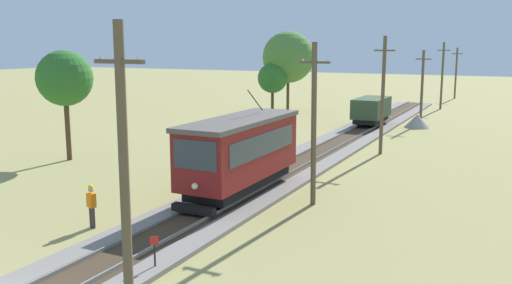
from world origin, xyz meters
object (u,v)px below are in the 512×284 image
object	(u,v)px
utility_pole_foreground	(125,184)
gravel_pile	(417,121)
utility_pole_near_tram	(314,123)
tree_left_far	(273,78)
utility_pole_far	(422,86)
utility_pole_distant	(442,75)
utility_pole_horizon	(456,73)
trackside_signal_marker	(155,252)
tree_left_near	(288,57)
tree_right_far	(65,79)
track_worker	(92,204)
utility_pole_mid	(383,94)
red_tram	(240,152)
freight_car	(371,110)

from	to	relation	value
utility_pole_foreground	gravel_pile	distance (m)	39.28
utility_pole_near_tram	tree_left_far	distance (m)	34.83
utility_pole_far	utility_pole_distant	xyz separation A→B (m)	(0.00, 13.35, 0.39)
utility_pole_horizon	tree_left_far	xyz separation A→B (m)	(-16.15, -24.96, 0.14)
utility_pole_far	utility_pole_distant	distance (m)	13.36
trackside_signal_marker	tree_left_near	size ratio (longest dim) A/B	0.13
tree_left_far	gravel_pile	bearing A→B (deg)	-15.74
tree_left_far	tree_right_far	xyz separation A→B (m)	(-1.23, -28.51, 1.47)
track_worker	utility_pole_mid	bearing A→B (deg)	179.81
gravel_pile	tree_left_far	distance (m)	17.19
utility_pole_foreground	tree_left_near	world-z (taller)	tree_left_near
utility_pole_mid	trackside_signal_marker	size ratio (longest dim) A/B	6.64
tree_left_far	red_tram	bearing A→B (deg)	-68.05
utility_pole_horizon	track_worker	distance (m)	63.16
track_worker	tree_left_near	xyz separation A→B (m)	(-8.47, 40.01, 4.94)
utility_pole_distant	utility_pole_foreground	bearing A→B (deg)	-90.00
utility_pole_distant	tree_left_far	bearing A→B (deg)	-145.49
utility_pole_near_tram	trackside_signal_marker	distance (m)	9.95
freight_car	track_worker	xyz separation A→B (m)	(-3.16, -31.62, -0.57)
utility_pole_foreground	freight_car	bearing A→B (deg)	95.54
red_tram	tree_left_near	size ratio (longest dim) A/B	0.97
trackside_signal_marker	utility_pole_foreground	bearing A→B (deg)	-61.36
utility_pole_foreground	utility_pole_near_tram	bearing A→B (deg)	90.00
freight_car	tree_left_near	bearing A→B (deg)	144.19
trackside_signal_marker	tree_left_near	xyz separation A→B (m)	(-13.30, 42.33, 5.26)
tree_left_far	utility_pole_mid	bearing A→B (deg)	-47.68
utility_pole_far	tree_left_near	world-z (taller)	tree_left_near
gravel_pile	tree_right_far	distance (m)	29.99
freight_car	utility_pole_horizon	world-z (taller)	utility_pole_horizon
utility_pole_distant	tree_left_far	xyz separation A→B (m)	(-16.15, -11.11, -0.19)
utility_pole_horizon	trackside_signal_marker	xyz separation A→B (m)	(-1.97, -65.06, -2.90)
utility_pole_horizon	track_worker	world-z (taller)	utility_pole_horizon
trackside_signal_marker	tree_left_far	bearing A→B (deg)	109.47
utility_pole_mid	tree_right_far	bearing A→B (deg)	-148.23
utility_pole_distant	tree_left_near	world-z (taller)	tree_left_near
utility_pole_near_tram	tree_left_far	size ratio (longest dim) A/B	1.38
track_worker	trackside_signal_marker	bearing A→B (deg)	82.86
tree_left_near	tree_left_far	bearing A→B (deg)	-111.59
utility_pole_horizon	trackside_signal_marker	size ratio (longest dim) A/B	5.88
freight_car	track_worker	distance (m)	31.78
utility_pole_horizon	red_tram	bearing A→B (deg)	-93.72
freight_car	trackside_signal_marker	bearing A→B (deg)	-87.19
utility_pole_mid	tree_left_far	distance (m)	23.99
utility_pole_foreground	tree_left_far	bearing A→B (deg)	110.28
red_tram	tree_left_far	world-z (taller)	tree_left_far
freight_car	gravel_pile	bearing A→B (deg)	22.74
utility_pole_mid	gravel_pile	bearing A→B (deg)	89.49
utility_pole_near_tram	utility_pole_horizon	distance (m)	55.82
utility_pole_near_tram	utility_pole_distant	distance (m)	41.97
freight_car	utility_pole_far	world-z (taller)	utility_pole_far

